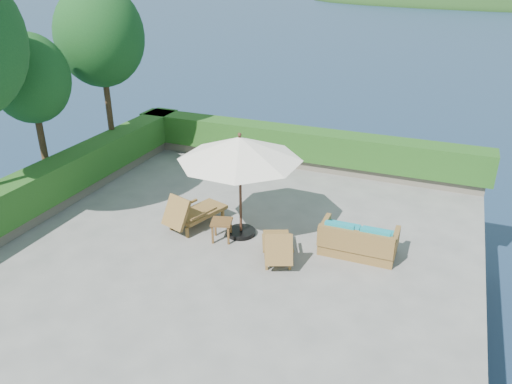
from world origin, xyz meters
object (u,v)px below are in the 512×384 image
at_px(patio_umbrella, 240,150).
at_px(wicker_loveseat, 358,242).
at_px(lounge_right, 277,246).
at_px(side_table, 222,224).
at_px(lounge_left, 193,212).

height_order(patio_umbrella, wicker_loveseat, patio_umbrella).
bearing_deg(patio_umbrella, lounge_right, -31.43).
distance_m(lounge_right, side_table, 1.68).
bearing_deg(lounge_right, patio_umbrella, 125.66).
distance_m(lounge_left, side_table, 1.08).
xyz_separation_m(lounge_left, side_table, (1.03, -0.34, 0.02)).
relative_size(patio_umbrella, lounge_left, 2.06).
xyz_separation_m(lounge_right, side_table, (-1.64, 0.35, 0.07)).
relative_size(patio_umbrella, side_table, 6.25).
bearing_deg(wicker_loveseat, lounge_right, -151.18).
relative_size(lounge_left, lounge_right, 1.15).
distance_m(patio_umbrella, lounge_left, 2.37).
bearing_deg(lounge_right, side_table, 145.12).
xyz_separation_m(patio_umbrella, lounge_right, (1.30, -0.80, -1.99)).
height_order(patio_umbrella, lounge_right, patio_umbrella).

